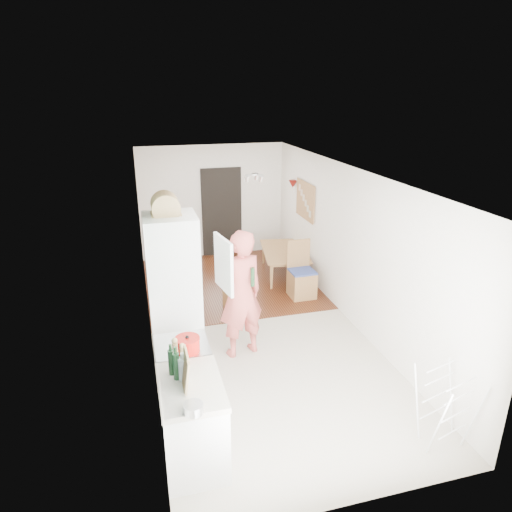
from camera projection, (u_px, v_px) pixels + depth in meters
name	position (u px, v px, depth m)	size (l,w,h in m)	color
room_shell	(253.00, 254.00, 6.95)	(3.20, 7.00, 2.50)	white
floor	(253.00, 326.00, 7.38)	(3.20, 7.00, 0.01)	beige
wood_floor_overlay	(229.00, 282.00, 9.06)	(3.20, 3.30, 0.01)	#5D3317
sage_wall_panel	(149.00, 277.00, 4.54)	(0.02, 3.00, 1.30)	slate
tile_splashback	(159.00, 368.00, 4.29)	(0.02, 1.90, 0.50)	black
doorway_recess	(222.00, 212.00, 10.24)	(0.90, 0.04, 2.00)	black
base_cabinet	(193.00, 424.00, 4.61)	(0.60, 0.90, 0.86)	white
worktop	(191.00, 386.00, 4.45)	(0.62, 0.92, 0.06)	beige
range_cooker	(184.00, 380.00, 5.28)	(0.60, 0.60, 0.88)	white
cooker_top	(182.00, 346.00, 5.12)	(0.60, 0.60, 0.04)	#B7B7B9
fridge_housing	(174.00, 294.00, 5.99)	(0.66, 0.66, 2.15)	white
fridge_door	(224.00, 264.00, 5.71)	(0.56, 0.04, 0.70)	white
fridge_interior	(196.00, 258.00, 5.90)	(0.02, 0.52, 0.66)	white
pinboard	(306.00, 200.00, 8.95)	(0.03, 0.90, 0.70)	tan
pinboard_frame	(305.00, 200.00, 8.95)	(0.01, 0.94, 0.74)	olive
wall_sconce	(293.00, 184.00, 9.46)	(0.18, 0.18, 0.16)	maroon
person	(240.00, 283.00, 6.27)	(0.80, 0.53, 2.20)	#D35B54
dining_table	(286.00, 265.00, 9.33)	(1.30, 0.72, 0.46)	olive
dining_chair	(302.00, 270.00, 8.25)	(0.44, 0.44, 1.04)	olive
stool	(236.00, 296.00, 7.94)	(0.35, 0.35, 0.45)	olive
grey_drape	(234.00, 279.00, 7.84)	(0.40, 0.40, 0.18)	gray
drying_rack	(445.00, 408.00, 4.82)	(0.45, 0.41, 0.88)	white
bread_bin	(165.00, 207.00, 5.64)	(0.37, 0.35, 0.19)	tan
red_casserole	(188.00, 345.00, 4.96)	(0.27, 0.27, 0.16)	red
steel_pan	(193.00, 408.00, 4.02)	(0.18, 0.18, 0.09)	#B7B7B9
held_bottle	(253.00, 277.00, 6.16)	(0.06, 0.06, 0.26)	#1F4423
bottle_a	(171.00, 362.00, 4.54)	(0.06, 0.06, 0.27)	#1F4423
bottle_b	(176.00, 366.00, 4.46)	(0.07, 0.07, 0.29)	#1F4423
bottle_c	(183.00, 369.00, 4.46)	(0.10, 0.10, 0.24)	silver
pepper_mill_front	(183.00, 357.00, 4.69)	(0.06, 0.06, 0.20)	tan
pepper_mill_back	(175.00, 352.00, 4.76)	(0.06, 0.06, 0.22)	tan
chopping_boards	(185.00, 370.00, 4.34)	(0.04, 0.27, 0.36)	tan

